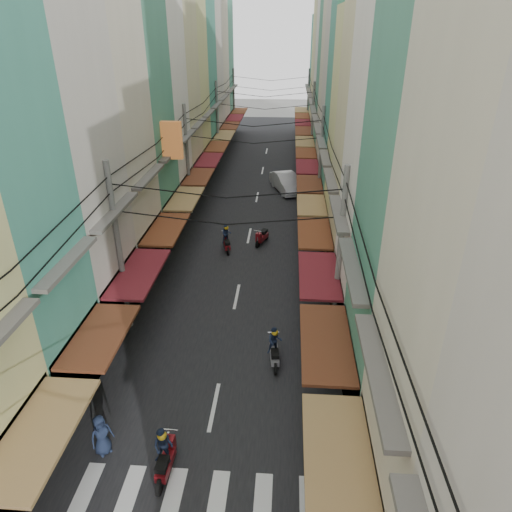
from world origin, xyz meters
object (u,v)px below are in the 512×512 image
at_px(white_car, 286,191).
at_px(traffic_sign, 365,440).
at_px(bicycle, 392,351).
at_px(market_umbrella, 417,447).

xyz_separation_m(white_car, traffic_sign, (2.66, -28.85, 2.08)).
relative_size(white_car, bicycle, 3.83).
distance_m(bicycle, traffic_sign, 7.67).
bearing_deg(white_car, traffic_sign, -104.09).
distance_m(white_car, market_umbrella, 29.20).
height_order(white_car, market_umbrella, market_umbrella).
bearing_deg(market_umbrella, bicycle, 83.02).
xyz_separation_m(bicycle, traffic_sign, (-2.40, -6.98, 2.08)).
height_order(market_umbrella, traffic_sign, traffic_sign).
height_order(white_car, traffic_sign, traffic_sign).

